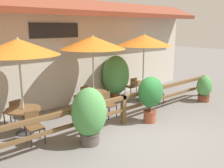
{
  "coord_description": "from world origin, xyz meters",
  "views": [
    {
      "loc": [
        -5.43,
        -4.53,
        3.14
      ],
      "look_at": [
        -0.09,
        1.51,
        1.28
      ],
      "focal_mm": 40.0,
      "sensor_mm": 36.0,
      "label": 1
    }
  ],
  "objects_px": {
    "chair_near_streetside": "(34,125)",
    "chair_middle_streetside": "(108,103)",
    "dining_table_far": "(143,86)",
    "potted_plant_broad_leaf": "(116,75)",
    "dining_table_near": "(24,114)",
    "potted_plant_entrance_palm": "(204,88)",
    "patio_umbrella_near": "(18,47)",
    "dining_table_middle": "(94,96)",
    "potted_plant_small_flowering": "(150,94)",
    "chair_middle_wallside": "(82,95)",
    "potted_plant_tall_tropical": "(89,114)",
    "chair_far_streetside": "(156,92)",
    "patio_umbrella_far": "(144,40)",
    "chair_far_wallside": "(132,86)",
    "chair_near_wallside": "(13,111)",
    "patio_umbrella_middle": "(93,43)"
  },
  "relations": [
    {
      "from": "chair_far_streetside",
      "to": "potted_plant_broad_leaf",
      "type": "height_order",
      "value": "potted_plant_broad_leaf"
    },
    {
      "from": "patio_umbrella_far",
      "to": "potted_plant_small_flowering",
      "type": "bearing_deg",
      "value": -133.0
    },
    {
      "from": "chair_near_streetside",
      "to": "chair_far_wallside",
      "type": "relative_size",
      "value": 1.0
    },
    {
      "from": "chair_near_streetside",
      "to": "chair_middle_streetside",
      "type": "distance_m",
      "value": 2.84
    },
    {
      "from": "dining_table_far",
      "to": "potted_plant_broad_leaf",
      "type": "xyz_separation_m",
      "value": [
        -0.59,
        1.09,
        0.4
      ]
    },
    {
      "from": "chair_middle_wallside",
      "to": "chair_far_streetside",
      "type": "height_order",
      "value": "same"
    },
    {
      "from": "dining_table_near",
      "to": "chair_middle_streetside",
      "type": "relative_size",
      "value": 1.17
    },
    {
      "from": "chair_near_streetside",
      "to": "potted_plant_tall_tropical",
      "type": "height_order",
      "value": "potted_plant_tall_tropical"
    },
    {
      "from": "dining_table_near",
      "to": "potted_plant_small_flowering",
      "type": "height_order",
      "value": "potted_plant_small_flowering"
    },
    {
      "from": "patio_umbrella_near",
      "to": "dining_table_far",
      "type": "xyz_separation_m",
      "value": [
        5.28,
        -0.02,
        -1.97
      ]
    },
    {
      "from": "chair_far_streetside",
      "to": "potted_plant_broad_leaf",
      "type": "bearing_deg",
      "value": 107.76
    },
    {
      "from": "dining_table_near",
      "to": "patio_umbrella_far",
      "type": "xyz_separation_m",
      "value": [
        5.28,
        -0.02,
        1.97
      ]
    },
    {
      "from": "chair_far_streetside",
      "to": "dining_table_far",
      "type": "bearing_deg",
      "value": 90.22
    },
    {
      "from": "patio_umbrella_near",
      "to": "chair_middle_wallside",
      "type": "distance_m",
      "value": 3.56
    },
    {
      "from": "potted_plant_tall_tropical",
      "to": "potted_plant_broad_leaf",
      "type": "height_order",
      "value": "potted_plant_broad_leaf"
    },
    {
      "from": "chair_near_wallside",
      "to": "chair_middle_streetside",
      "type": "height_order",
      "value": "same"
    },
    {
      "from": "potted_plant_small_flowering",
      "to": "patio_umbrella_middle",
      "type": "bearing_deg",
      "value": 110.38
    },
    {
      "from": "potted_plant_entrance_palm",
      "to": "potted_plant_broad_leaf",
      "type": "bearing_deg",
      "value": 129.08
    },
    {
      "from": "potted_plant_small_flowering",
      "to": "chair_middle_streetside",
      "type": "bearing_deg",
      "value": 118.73
    },
    {
      "from": "dining_table_middle",
      "to": "potted_plant_tall_tropical",
      "type": "distance_m",
      "value": 2.67
    },
    {
      "from": "chair_near_streetside",
      "to": "patio_umbrella_middle",
      "type": "relative_size",
      "value": 0.31
    },
    {
      "from": "chair_middle_streetside",
      "to": "chair_middle_wallside",
      "type": "distance_m",
      "value": 1.51
    },
    {
      "from": "dining_table_middle",
      "to": "potted_plant_broad_leaf",
      "type": "xyz_separation_m",
      "value": [
        1.95,
        0.92,
        0.4
      ]
    },
    {
      "from": "patio_umbrella_middle",
      "to": "potted_plant_broad_leaf",
      "type": "xyz_separation_m",
      "value": [
        1.95,
        0.92,
        -1.57
      ]
    },
    {
      "from": "patio_umbrella_near",
      "to": "dining_table_near",
      "type": "bearing_deg",
      "value": 0.0
    },
    {
      "from": "dining_table_near",
      "to": "potted_plant_broad_leaf",
      "type": "bearing_deg",
      "value": 12.88
    },
    {
      "from": "chair_near_wallside",
      "to": "chair_far_streetside",
      "type": "height_order",
      "value": "same"
    },
    {
      "from": "patio_umbrella_near",
      "to": "patio_umbrella_far",
      "type": "height_order",
      "value": "same"
    },
    {
      "from": "dining_table_near",
      "to": "potted_plant_small_flowering",
      "type": "distance_m",
      "value": 4.02
    },
    {
      "from": "chair_near_streetside",
      "to": "dining_table_middle",
      "type": "relative_size",
      "value": 0.86
    },
    {
      "from": "chair_near_wallside",
      "to": "patio_umbrella_far",
      "type": "xyz_separation_m",
      "value": [
        5.3,
        -0.81,
        2.09
      ]
    },
    {
      "from": "chair_middle_streetside",
      "to": "potted_plant_broad_leaf",
      "type": "height_order",
      "value": "potted_plant_broad_leaf"
    },
    {
      "from": "patio_umbrella_middle",
      "to": "chair_far_wallside",
      "type": "height_order",
      "value": "patio_umbrella_middle"
    },
    {
      "from": "patio_umbrella_near",
      "to": "potted_plant_small_flowering",
      "type": "distance_m",
      "value": 4.32
    },
    {
      "from": "patio_umbrella_near",
      "to": "dining_table_middle",
      "type": "bearing_deg",
      "value": 3.27
    },
    {
      "from": "patio_umbrella_far",
      "to": "potted_plant_broad_leaf",
      "type": "relative_size",
      "value": 1.5
    },
    {
      "from": "dining_table_near",
      "to": "chair_near_wallside",
      "type": "bearing_deg",
      "value": 91.5
    },
    {
      "from": "patio_umbrella_near",
      "to": "chair_middle_wallside",
      "type": "xyz_separation_m",
      "value": [
        2.73,
        0.91,
        -2.09
      ]
    },
    {
      "from": "chair_far_wallside",
      "to": "dining_table_near",
      "type": "bearing_deg",
      "value": 8.99
    },
    {
      "from": "chair_near_streetside",
      "to": "potted_plant_broad_leaf",
      "type": "height_order",
      "value": "potted_plant_broad_leaf"
    },
    {
      "from": "dining_table_near",
      "to": "patio_umbrella_middle",
      "type": "distance_m",
      "value": 3.38
    },
    {
      "from": "patio_umbrella_far",
      "to": "dining_table_middle",
      "type": "bearing_deg",
      "value": 176.04
    },
    {
      "from": "chair_near_wallside",
      "to": "chair_far_wallside",
      "type": "height_order",
      "value": "same"
    },
    {
      "from": "patio_umbrella_near",
      "to": "chair_far_wallside",
      "type": "distance_m",
      "value": 5.79
    },
    {
      "from": "dining_table_near",
      "to": "patio_umbrella_far",
      "type": "height_order",
      "value": "patio_umbrella_far"
    },
    {
      "from": "potted_plant_entrance_palm",
      "to": "dining_table_far",
      "type": "bearing_deg",
      "value": 134.07
    },
    {
      "from": "chair_near_streetside",
      "to": "potted_plant_small_flowering",
      "type": "height_order",
      "value": "potted_plant_small_flowering"
    },
    {
      "from": "patio_umbrella_far",
      "to": "potted_plant_tall_tropical",
      "type": "distance_m",
      "value": 4.95
    },
    {
      "from": "chair_middle_wallside",
      "to": "potted_plant_tall_tropical",
      "type": "distance_m",
      "value": 3.28
    },
    {
      "from": "dining_table_near",
      "to": "potted_plant_entrance_palm",
      "type": "height_order",
      "value": "potted_plant_entrance_palm"
    }
  ]
}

